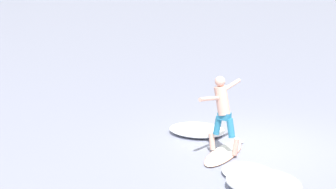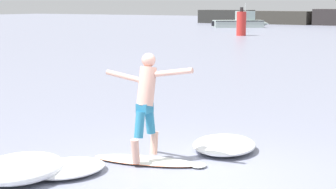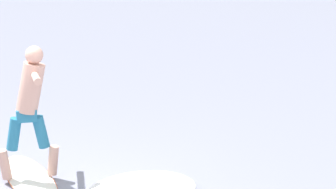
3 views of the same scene
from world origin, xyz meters
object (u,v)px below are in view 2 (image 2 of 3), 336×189
at_px(fishing_boat_near_jetty, 241,22).
at_px(surfer, 146,97).
at_px(channel_marker_buoy, 241,23).
at_px(surfboard, 147,161).

bearing_deg(fishing_boat_near_jetty, surfer, -67.90).
distance_m(surfer, channel_marker_buoy, 37.94).
relative_size(surfboard, surfer, 1.14).
relative_size(surfer, fishing_boat_near_jetty, 0.30).
height_order(surfboard, channel_marker_buoy, channel_marker_buoy).
height_order(surfer, fishing_boat_near_jetty, fishing_boat_near_jetty).
relative_size(surfer, channel_marker_buoy, 0.76).
bearing_deg(fishing_boat_near_jetty, surfboard, -67.88).
height_order(surfboard, surfer, surfer).
xyz_separation_m(surfboard, channel_marker_buoy, (-13.84, 35.39, 0.98)).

